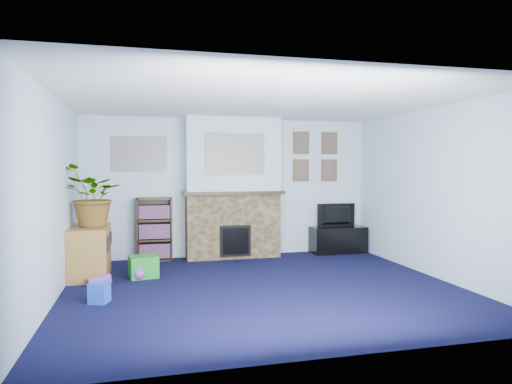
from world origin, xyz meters
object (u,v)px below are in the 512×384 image
object	(u,v)px
tv_stand	(338,240)
bookshelf	(154,231)
television	(338,215)
sideboard	(90,252)

from	to	relation	value
tv_stand	bookshelf	world-z (taller)	bookshelf
television	sideboard	world-z (taller)	television
tv_stand	sideboard	bearing A→B (deg)	-168.16
tv_stand	bookshelf	size ratio (longest dim) A/B	0.95
sideboard	television	bearing A→B (deg)	12.10
bookshelf	sideboard	bearing A→B (deg)	-133.84
television	bookshelf	distance (m)	3.28
television	sideboard	xyz separation A→B (m)	(-4.19, -0.90, -0.33)
tv_stand	television	distance (m)	0.46
television	sideboard	distance (m)	4.30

